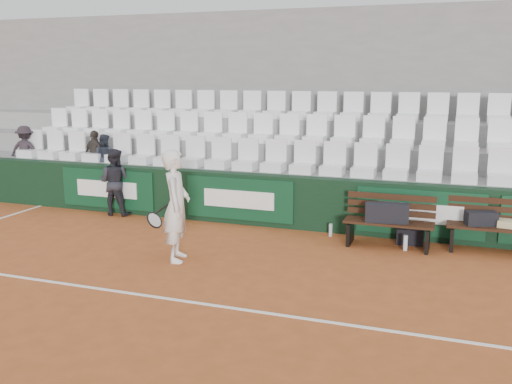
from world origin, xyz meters
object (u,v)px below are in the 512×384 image
bench_left (388,234)px  bench_right (493,240)px  water_bottle_far (405,243)px  spectator_c (104,137)px  spectator_a (24,132)px  spectator_b (94,135)px  sports_bag_right (481,218)px  ball_kid (115,182)px  sports_bag_left (387,213)px  sports_bag_ground (410,236)px  water_bottle_near (331,230)px  tennis_player (176,206)px

bench_left → bench_right: (1.68, 0.26, 0.00)m
bench_right → water_bottle_far: (-1.38, -0.36, -0.09)m
water_bottle_far → spectator_c: 6.98m
spectator_a → spectator_b: bearing=165.0°
sports_bag_right → ball_kid: (-7.15, 0.14, 0.14)m
sports_bag_left → sports_bag_right: 1.54m
sports_bag_ground → water_bottle_near: bearing=179.8°
sports_bag_ground → ball_kid: 6.05m
sports_bag_right → ball_kid: size_ratio=0.35×
bench_left → water_bottle_near: bearing=163.0°
bench_left → sports_bag_ground: size_ratio=3.31×
sports_bag_ground → water_bottle_far: (-0.04, -0.42, -0.01)m
water_bottle_near → spectator_a: (-7.53, 0.85, 1.47)m
water_bottle_far → spectator_b: (-6.96, 1.28, 1.43)m
water_bottle_near → spectator_c: 5.60m
sports_bag_left → water_bottle_far: size_ratio=2.75×
bench_left → sports_bag_ground: 0.48m
water_bottle_near → spectator_a: bearing=173.6°
spectator_a → spectator_c: (2.18, 0.00, -0.06)m
bench_left → sports_bag_ground: bearing=43.2°
sports_bag_left → spectator_a: 8.70m
bench_left → tennis_player: (-3.08, -1.82, 0.66)m
bench_left → ball_kid: 5.71m
sports_bag_left → sports_bag_ground: bearing=41.0°
spectator_a → spectator_c: spectator_a is taller
spectator_b → tennis_player: bearing=155.2°
sports_bag_left → bench_right: bearing=9.1°
water_bottle_far → sports_bag_left: bearing=165.9°
sports_bag_left → water_bottle_far: sports_bag_left is taller
bench_left → spectator_b: size_ratio=1.33×
bench_right → spectator_b: 8.50m
bench_right → ball_kid: ball_kid is taller
bench_right → spectator_a: spectator_a is taller
water_bottle_far → ball_kid: bearing=175.1°
ball_kid → sports_bag_left: bearing=169.9°
water_bottle_near → sports_bag_right: bearing=-1.2°
ball_kid → spectator_b: (-0.98, 0.77, 0.86)m
sports_bag_left → ball_kid: size_ratio=0.51×
tennis_player → sports_bag_right: bearing=24.8°
sports_bag_left → tennis_player: 3.55m
spectator_a → water_bottle_near: bearing=158.6°
water_bottle_far → bench_left: bearing=161.6°
sports_bag_ground → sports_bag_right: bearing=-2.5°
spectator_c → spectator_a: bearing=5.0°
water_bottle_near → ball_kid: bearing=179.0°
spectator_b → bench_right: bearing=-171.1°
water_bottle_near → spectator_b: bearing=171.3°
sports_bag_right → spectator_a: size_ratio=0.42×
bench_right → spectator_b: spectator_b is taller
water_bottle_far → spectator_c: (-6.72, 1.28, 1.39)m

